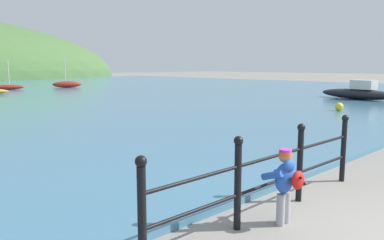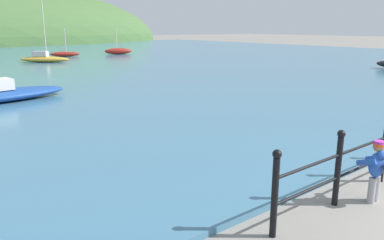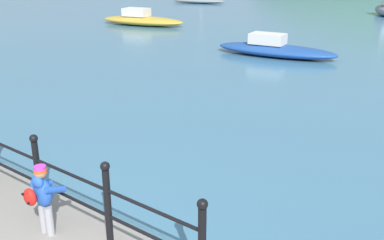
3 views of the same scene
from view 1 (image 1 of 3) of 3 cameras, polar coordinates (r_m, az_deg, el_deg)
The scene contains 6 objects.
iron_railing at distance 5.34m, azimuth 12.08°, elevation -7.35°, with size 4.52×0.12×1.21m.
child_in_coat at distance 5.03m, azimuth 14.09°, elevation -8.81°, with size 0.38×0.53×1.00m.
boat_mid_harbor at distance 34.98m, azimuth -26.26°, elevation 4.55°, with size 2.57×1.81×2.46m.
boat_red_dinghy at distance 36.32m, azimuth -18.51°, elevation 5.19°, with size 2.64×1.81×2.61m.
boat_nearest_quay at distance 24.41m, azimuth 23.98°, elevation 3.79°, with size 2.10×4.99×1.14m.
mooring_buoy at distance 17.72m, azimuth 21.50°, elevation 1.91°, with size 0.37×0.37×0.37m, color yellow.
Camera 1 is at (-4.72, -1.39, 2.06)m, focal length 35.00 mm.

